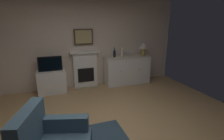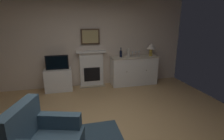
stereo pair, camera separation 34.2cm
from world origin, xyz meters
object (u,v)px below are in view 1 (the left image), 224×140
wine_bottle (114,54)px  vase_decorative (122,52)px  table_lamp (143,46)px  wine_glass_right (132,52)px  wine_glass_center (129,52)px  framed_picture (84,37)px  sideboard_cabinet (127,70)px  tv_cabinet (52,82)px  fireplace_unit (85,69)px  tv_set (50,64)px  wine_glass_left (126,53)px

wine_bottle → vase_decorative: size_ratio=1.03×
table_lamp → wine_bottle: 0.99m
table_lamp → wine_bottle: table_lamp is taller
wine_glass_right → vase_decorative: size_ratio=0.59×
wine_glass_center → wine_bottle: bearing=176.5°
framed_picture → wine_glass_center: (1.35, -0.22, -0.49)m
wine_glass_right → sideboard_cabinet: bearing=-168.7°
tv_cabinet → wine_bottle: bearing=0.5°
fireplace_unit → tv_set: size_ratio=1.77×
wine_glass_right → fireplace_unit: bearing=174.2°
wine_bottle → tv_set: bearing=-178.8°
wine_glass_center → vase_decorative: bearing=-168.0°
fireplace_unit → wine_glass_center: fireplace_unit is taller
wine_bottle → wine_glass_right: size_ratio=1.76×
wine_glass_right → wine_glass_left: bearing=-165.5°
vase_decorative → wine_glass_left: bearing=9.1°
framed_picture → vase_decorative: framed_picture is taller
wine_glass_right → wine_bottle: bearing=179.8°
fireplace_unit → table_lamp: 1.97m
framed_picture → wine_glass_center: framed_picture is taller
wine_glass_left → wine_glass_right: 0.23m
sideboard_cabinet → tv_cabinet: (-2.29, 0.02, -0.13)m
wine_glass_left → vase_decorative: vase_decorative is taller
table_lamp → wine_glass_center: (-0.50, 0.00, -0.16)m
wine_bottle → vase_decorative: (0.21, -0.08, 0.03)m
vase_decorative → table_lamp: bearing=3.8°
sideboard_cabinet → wine_glass_center: wine_glass_center is taller
framed_picture → tv_cabinet: 1.55m
wine_glass_left → framed_picture: bearing=168.6°
table_lamp → wine_glass_center: 0.53m
table_lamp → tv_set: bearing=-179.8°
wine_bottle → wine_glass_right: wine_bottle is taller
table_lamp → vase_decorative: bearing=-176.2°
sideboard_cabinet → wine_glass_left: (-0.07, -0.03, 0.57)m
wine_bottle → wine_glass_left: bearing=-9.4°
wine_glass_left → wine_glass_center: 0.11m
tv_cabinet → vase_decorative: bearing=-1.8°
wine_glass_center → tv_cabinet: wine_glass_center is taller
wine_glass_right → tv_cabinet: (-2.44, -0.01, -0.69)m
fireplace_unit → wine_bottle: (0.89, -0.15, 0.45)m
wine_bottle → wine_glass_right: 0.58m
sideboard_cabinet → table_lamp: bearing=0.0°
fireplace_unit → table_lamp: (1.86, -0.18, 0.62)m
sideboard_cabinet → tv_cabinet: sideboard_cabinet is taller
fireplace_unit → wine_glass_right: 1.54m
table_lamp → wine_glass_center: size_ratio=2.42×
table_lamp → tv_set: table_lamp is taller
wine_bottle → vase_decorative: 0.23m
sideboard_cabinet → tv_set: size_ratio=2.35×
sideboard_cabinet → wine_glass_right: bearing=11.3°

